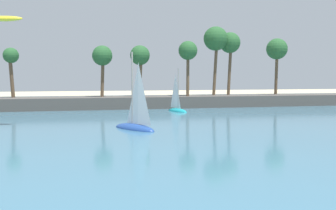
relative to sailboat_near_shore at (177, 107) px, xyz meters
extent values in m
cube|color=teal|center=(-9.34, 2.79, -0.60)|extent=(220.00, 88.44, 0.06)
cube|color=#514C47|center=(-9.34, 7.01, 0.27)|extent=(114.31, 6.00, 1.80)
cylinder|color=brown|center=(8.41, 7.95, 5.72)|extent=(0.93, 0.56, 9.13)
sphere|color=#285B2D|center=(8.41, 7.95, 10.28)|extent=(3.87, 3.87, 3.87)
cylinder|color=brown|center=(-3.90, 7.82, 4.31)|extent=(0.89, 0.64, 6.32)
sphere|color=#285B2D|center=(-3.90, 7.82, 7.46)|extent=(3.04, 3.04, 3.04)
cylinder|color=brown|center=(3.31, 6.24, 4.68)|extent=(0.61, 0.84, 7.05)
sphere|color=#285B2D|center=(3.31, 6.24, 8.19)|extent=(2.91, 2.91, 2.91)
cylinder|color=brown|center=(19.48, 8.29, 5.00)|extent=(0.56, 0.82, 7.69)
sphere|color=#285B2D|center=(19.48, 8.29, 8.84)|extent=(3.53, 3.53, 3.53)
cylinder|color=brown|center=(11.06, 8.37, 5.44)|extent=(0.82, 0.60, 8.57)
sphere|color=#285B2D|center=(11.06, 8.37, 9.72)|extent=(3.39, 3.39, 3.39)
cylinder|color=brown|center=(-9.63, 7.48, 4.24)|extent=(0.72, 0.62, 6.17)
sphere|color=#285B2D|center=(-9.63, 7.48, 7.32)|extent=(3.01, 3.01, 3.01)
cylinder|color=brown|center=(-22.53, 8.10, 4.19)|extent=(0.80, 0.68, 6.08)
sphere|color=#285B2D|center=(-22.53, 8.10, 7.21)|extent=(2.21, 2.21, 2.21)
ellipsoid|color=teal|center=(0.03, -0.09, -0.57)|extent=(2.47, 4.57, 0.88)
cylinder|color=gray|center=(0.09, -0.30, 2.60)|extent=(0.13, 0.13, 5.47)
pyramid|color=white|center=(-0.12, 0.41, 2.19)|extent=(0.67, 1.93, 4.65)
ellipsoid|color=#234793|center=(-8.16, -16.27, -0.57)|extent=(4.00, 5.20, 1.03)
cylinder|color=gray|center=(-8.30, -16.06, 3.16)|extent=(0.15, 0.15, 6.44)
pyramid|color=white|center=(-7.84, -16.80, 2.68)|extent=(1.34, 2.06, 5.47)
ellipsoid|color=yellow|center=(-19.65, -12.49, 9.45)|extent=(3.87, 2.26, 0.72)
camera|label=1|loc=(-12.79, -49.83, 4.15)|focal=40.26mm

